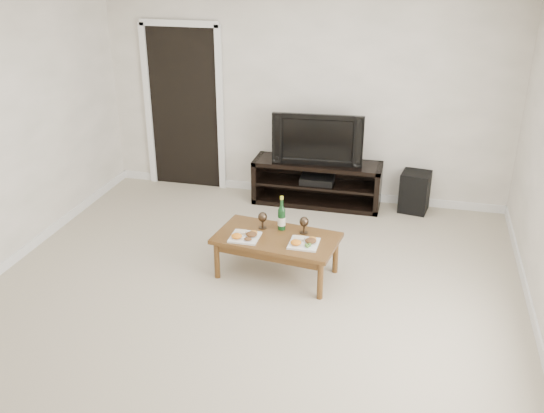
% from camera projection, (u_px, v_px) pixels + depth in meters
% --- Properties ---
extents(floor, '(5.50, 5.50, 0.00)m').
position_uv_depth(floor, '(241.00, 311.00, 5.39)').
color(floor, '#C2B29C').
rests_on(floor, ground).
extents(back_wall, '(5.00, 0.04, 2.60)m').
position_uv_depth(back_wall, '(304.00, 94.00, 7.31)').
color(back_wall, white).
rests_on(back_wall, ground).
extents(ceiling, '(5.00, 5.50, 0.04)m').
position_uv_depth(ceiling, '(234.00, 2.00, 4.32)').
color(ceiling, white).
rests_on(ceiling, back_wall).
extents(doorway, '(0.90, 0.02, 2.05)m').
position_uv_depth(doorway, '(184.00, 109.00, 7.73)').
color(doorway, black).
rests_on(doorway, ground).
extents(media_console, '(1.55, 0.45, 0.55)m').
position_uv_depth(media_console, '(317.00, 183.00, 7.44)').
color(media_console, black).
rests_on(media_console, ground).
extents(television, '(1.08, 0.22, 0.62)m').
position_uv_depth(television, '(318.00, 137.00, 7.20)').
color(television, black).
rests_on(television, media_console).
extents(av_receiver, '(0.41, 0.31, 0.08)m').
position_uv_depth(av_receiver, '(317.00, 180.00, 7.40)').
color(av_receiver, black).
rests_on(av_receiver, media_console).
extents(subwoofer, '(0.37, 0.37, 0.49)m').
position_uv_depth(subwoofer, '(415.00, 192.00, 7.26)').
color(subwoofer, black).
rests_on(subwoofer, ground).
extents(coffee_table, '(1.23, 0.78, 0.42)m').
position_uv_depth(coffee_table, '(277.00, 256.00, 5.88)').
color(coffee_table, brown).
rests_on(coffee_table, ground).
extents(plate_left, '(0.27, 0.27, 0.07)m').
position_uv_depth(plate_left, '(245.00, 235.00, 5.75)').
color(plate_left, white).
rests_on(plate_left, coffee_table).
extents(plate_right, '(0.27, 0.27, 0.07)m').
position_uv_depth(plate_right, '(304.00, 241.00, 5.63)').
color(plate_right, white).
rests_on(plate_right, coffee_table).
extents(wine_bottle, '(0.07, 0.07, 0.35)m').
position_uv_depth(wine_bottle, '(282.00, 213.00, 5.87)').
color(wine_bottle, '#0E3415').
rests_on(wine_bottle, coffee_table).
extents(goblet_left, '(0.09, 0.09, 0.17)m').
position_uv_depth(goblet_left, '(263.00, 220.00, 5.93)').
color(goblet_left, '#392B1F').
rests_on(goblet_left, coffee_table).
extents(goblet_right, '(0.09, 0.09, 0.17)m').
position_uv_depth(goblet_right, '(304.00, 225.00, 5.83)').
color(goblet_right, '#392B1F').
rests_on(goblet_right, coffee_table).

